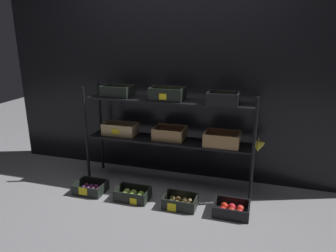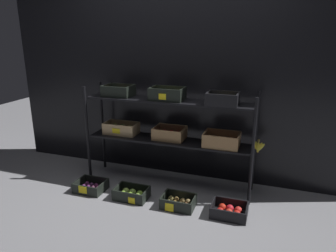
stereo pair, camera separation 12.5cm
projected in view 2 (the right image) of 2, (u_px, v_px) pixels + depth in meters
ground_plane at (168, 183)px, 3.56m from camera, size 10.00×10.00×0.00m
storefront_wall at (178, 79)px, 3.56m from camera, size 4.21×0.12×2.27m
display_rack at (168, 120)px, 3.35m from camera, size 1.94×0.37×1.10m
crate_ground_plum at (91, 187)px, 3.39m from camera, size 0.31×0.26×0.11m
crate_ground_apple_green at (132, 194)px, 3.23m from camera, size 0.34×0.23×0.12m
crate_ground_kiwi at (178, 203)px, 3.08m from camera, size 0.32×0.24×0.12m
crate_ground_apple_red at (229, 211)px, 2.93m from camera, size 0.33×0.25×0.11m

